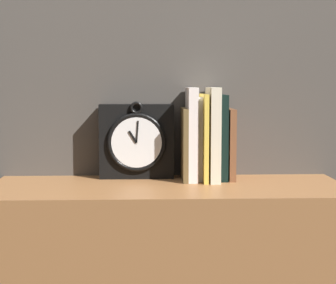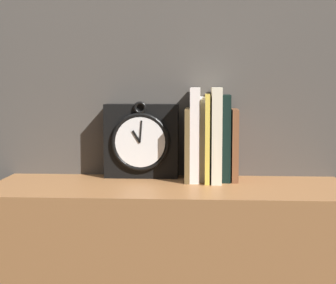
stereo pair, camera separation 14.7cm
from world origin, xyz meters
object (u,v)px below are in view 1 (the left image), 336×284
(book_slot1_white, at_px, (192,134))
(clock, at_px, (137,141))
(book_slot4_cream, at_px, (213,134))
(book_slot0_brown, at_px, (184,144))
(book_slot2_white, at_px, (199,138))
(book_slot5_black, at_px, (222,137))
(book_slot3_yellow, at_px, (204,137))
(book_slot6_brown, at_px, (230,144))

(book_slot1_white, bearing_deg, clock, 167.70)
(book_slot1_white, xyz_separation_m, book_slot4_cream, (0.06, -0.01, 0.00))
(clock, bearing_deg, book_slot0_brown, -14.28)
(book_slot1_white, bearing_deg, book_slot2_white, 25.20)
(book_slot5_black, bearing_deg, book_slot2_white, 178.90)
(book_slot4_cream, bearing_deg, book_slot3_yellow, 176.90)
(clock, xyz_separation_m, book_slot4_cream, (0.21, -0.04, 0.02))
(clock, relative_size, book_slot6_brown, 1.11)
(book_slot0_brown, xyz_separation_m, book_slot5_black, (0.11, 0.01, 0.02))
(book_slot2_white, relative_size, book_slot4_cream, 0.90)
(clock, xyz_separation_m, book_slot0_brown, (0.13, -0.03, -0.01))
(book_slot5_black, relative_size, book_slot6_brown, 1.20)
(book_slot1_white, relative_size, book_slot2_white, 1.11)
(book_slot4_cream, bearing_deg, book_slot1_white, 171.95)
(book_slot1_white, distance_m, book_slot2_white, 0.03)
(clock, bearing_deg, book_slot5_black, -6.02)
(book_slot5_black, bearing_deg, clock, 173.98)
(book_slot0_brown, distance_m, book_slot3_yellow, 0.06)
(book_slot1_white, bearing_deg, book_slot6_brown, 4.43)
(book_slot5_black, bearing_deg, book_slot1_white, -174.41)
(clock, height_order, book_slot4_cream, book_slot4_cream)
(book_slot3_yellow, bearing_deg, book_slot1_white, 168.32)
(book_slot4_cream, xyz_separation_m, book_slot5_black, (0.03, 0.02, -0.01))
(book_slot4_cream, bearing_deg, book_slot6_brown, 18.21)
(book_slot0_brown, xyz_separation_m, book_slot3_yellow, (0.05, -0.01, 0.02))
(book_slot1_white, distance_m, book_slot6_brown, 0.11)
(book_slot3_yellow, relative_size, book_slot4_cream, 0.93)
(book_slot2_white, bearing_deg, book_slot1_white, -154.80)
(clock, distance_m, book_slot5_black, 0.24)
(book_slot0_brown, xyz_separation_m, book_slot4_cream, (0.08, -0.01, 0.03))
(book_slot1_white, height_order, book_slot6_brown, book_slot1_white)
(book_slot1_white, xyz_separation_m, book_slot3_yellow, (0.03, -0.01, -0.01))
(clock, relative_size, book_slot5_black, 0.92)
(clock, distance_m, book_slot1_white, 0.16)
(book_slot0_brown, distance_m, book_slot6_brown, 0.13)
(book_slot1_white, relative_size, book_slot5_black, 1.08)
(book_slot0_brown, distance_m, book_slot5_black, 0.11)
(book_slot4_cream, height_order, book_slot6_brown, book_slot4_cream)
(clock, distance_m, book_slot4_cream, 0.22)
(clock, height_order, book_slot3_yellow, book_slot3_yellow)
(book_slot0_brown, bearing_deg, book_slot2_white, 13.82)
(book_slot4_cream, bearing_deg, book_slot2_white, 154.88)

